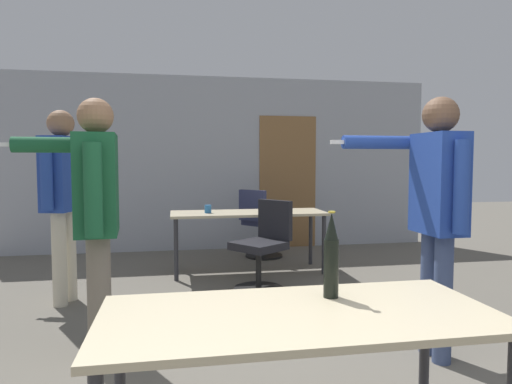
{
  "coord_description": "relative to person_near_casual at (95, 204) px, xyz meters",
  "views": [
    {
      "loc": [
        -0.66,
        -1.5,
        1.35
      ],
      "look_at": [
        -0.01,
        2.11,
        1.1
      ],
      "focal_mm": 32.0,
      "sensor_mm": 36.0,
      "label": 1
    }
  ],
  "objects": [
    {
      "name": "conference_table_far",
      "position": [
        1.41,
        2.22,
        -0.4
      ],
      "size": [
        1.86,
        0.65,
        0.74
      ],
      "color": "#C6B793",
      "rests_on": "ground_plane"
    },
    {
      "name": "person_near_casual",
      "position": [
        0.0,
        0.0,
        0.0
      ],
      "size": [
        0.84,
        0.69,
        1.77
      ],
      "rotation": [
        0.0,
        0.0,
        1.65
      ],
      "color": "slate",
      "rests_on": "ground_plane"
    },
    {
      "name": "office_chair_far_right",
      "position": [
        1.44,
        1.45,
        -0.62
      ],
      "size": [
        0.68,
        0.67,
        0.93
      ],
      "rotation": [
        0.0,
        0.0,
        2.21
      ],
      "color": "black",
      "rests_on": "ground_plane"
    },
    {
      "name": "beer_bottle",
      "position": [
        1.21,
        -1.28,
        -0.14
      ],
      "size": [
        0.07,
        0.07,
        0.39
      ],
      "color": "black",
      "rests_on": "conference_table_near"
    },
    {
      "name": "person_center_tall",
      "position": [
        2.26,
        -0.41,
        0.03
      ],
      "size": [
        0.8,
        0.58,
        1.77
      ],
      "rotation": [
        0.0,
        0.0,
        1.58
      ],
      "color": "#3D4C75",
      "rests_on": "ground_plane"
    },
    {
      "name": "conference_table_near",
      "position": [
        1.02,
        -1.44,
        -0.4
      ],
      "size": [
        1.61,
        0.73,
        0.74
      ],
      "color": "#C6B793",
      "rests_on": "ground_plane"
    },
    {
      "name": "drink_cup",
      "position": [
        0.92,
        2.19,
        -0.28
      ],
      "size": [
        0.08,
        0.08,
        0.1
      ],
      "color": "#2866A3",
      "rests_on": "conference_table_far"
    },
    {
      "name": "back_wall",
      "position": [
        1.21,
        3.79,
        0.24
      ],
      "size": [
        6.7,
        0.12,
        2.62
      ],
      "color": "#A3A8B2",
      "rests_on": "ground_plane"
    },
    {
      "name": "person_far_watching",
      "position": [
        -0.52,
        1.33,
        0.05
      ],
      "size": [
        0.77,
        0.78,
        1.82
      ],
      "rotation": [
        0.0,
        0.0,
        1.3
      ],
      "color": "beige",
      "rests_on": "ground_plane"
    },
    {
      "name": "office_chair_side_rolled",
      "position": [
        1.71,
        3.01,
        -0.61
      ],
      "size": [
        0.69,
        0.68,
        0.96
      ],
      "rotation": [
        0.0,
        0.0,
        5.43
      ],
      "color": "black",
      "rests_on": "ground_plane"
    }
  ]
}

